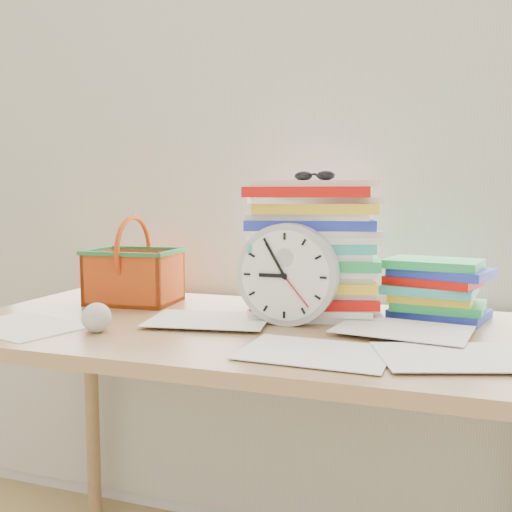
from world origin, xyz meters
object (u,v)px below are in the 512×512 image
at_px(desk, 250,356).
at_px(clock, 288,274).
at_px(paper_stack, 313,248).
at_px(book_stack, 434,289).
at_px(basket, 134,260).

xyz_separation_m(desk, clock, (0.08, 0.03, 0.19)).
bearing_deg(desk, clock, 20.51).
bearing_deg(paper_stack, desk, -121.96).
relative_size(desk, book_stack, 5.70).
xyz_separation_m(desk, paper_stack, (0.11, 0.17, 0.24)).
bearing_deg(book_stack, paper_stack, -170.92).
height_order(desk, paper_stack, paper_stack).
height_order(paper_stack, basket, paper_stack).
relative_size(paper_stack, clock, 1.42).
distance_m(book_stack, basket, 0.80).
xyz_separation_m(paper_stack, basket, (-0.50, -0.01, -0.05)).
bearing_deg(desk, basket, 158.57).
height_order(desk, basket, basket).
bearing_deg(basket, clock, -18.90).
height_order(paper_stack, book_stack, paper_stack).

